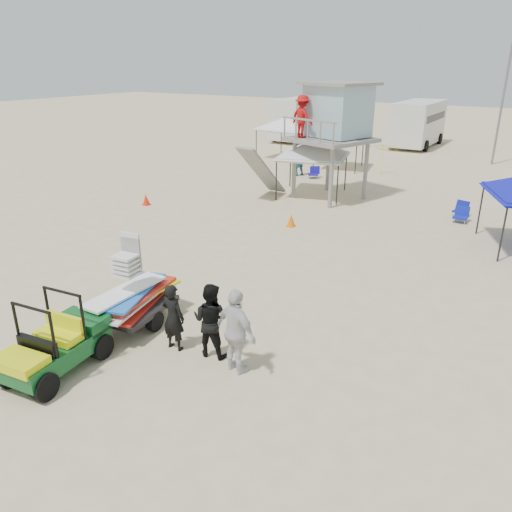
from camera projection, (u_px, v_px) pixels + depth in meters
The scene contains 21 objects.
ground at pixel (169, 345), 11.50m from camera, with size 140.00×140.00×0.00m, color beige.
utility_cart at pixel (51, 339), 10.23m from camera, with size 1.35×2.32×1.68m.
surf_trailer at pixel (133, 294), 12.05m from camera, with size 1.53×2.51×2.08m.
man_left at pixel (173, 317), 11.08m from camera, with size 0.58×0.38×1.58m, color black.
man_mid at pixel (211, 320), 10.84m from camera, with size 0.83×0.65×1.70m, color black.
man_right at pixel (236, 332), 10.19m from camera, with size 1.10×0.46×1.88m, color silver.
lifeguard_tower at pixel (332, 115), 22.40m from camera, with size 4.03×4.03×5.09m.
canopy_white_a at pixel (314, 142), 23.28m from camera, with size 3.65×3.65×3.07m.
canopy_white_b at pixel (289, 118), 32.39m from camera, with size 3.37×3.37×3.12m.
canopy_white_c at pixel (340, 126), 29.24m from camera, with size 3.11×3.11×3.01m.
umbrella_a at pixel (328, 156), 29.23m from camera, with size 1.83×1.86×1.68m, color red.
umbrella_b at pixel (383, 159), 28.19m from camera, with size 1.91×1.95×1.75m, color yellow.
cone_near at pixel (291, 220), 19.56m from camera, with size 0.34×0.34×0.50m, color orange.
cone_far at pixel (146, 199), 22.45m from camera, with size 0.34×0.34×0.50m, color #F52607.
beach_chair_a at pixel (314, 172), 27.55m from camera, with size 0.72×0.81×0.64m.
beach_chair_b at pixel (461, 214), 20.08m from camera, with size 0.54×0.58×0.64m.
beach_chair_c at pixel (462, 209), 20.84m from camera, with size 0.67×0.72×0.64m.
rv_far_left at pixel (301, 117), 40.42m from camera, with size 2.64×6.80×3.25m.
rv_mid_left at pixel (418, 122), 37.17m from camera, with size 2.65×6.50×3.25m.
light_pole_left at pixel (503, 98), 29.86m from camera, with size 0.14×0.14×8.00m, color slate.
distant_beachgoers at pixel (383, 172), 25.11m from camera, with size 17.29×2.81×1.71m.
Camera 1 is at (6.97, -7.37, 6.13)m, focal length 35.00 mm.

